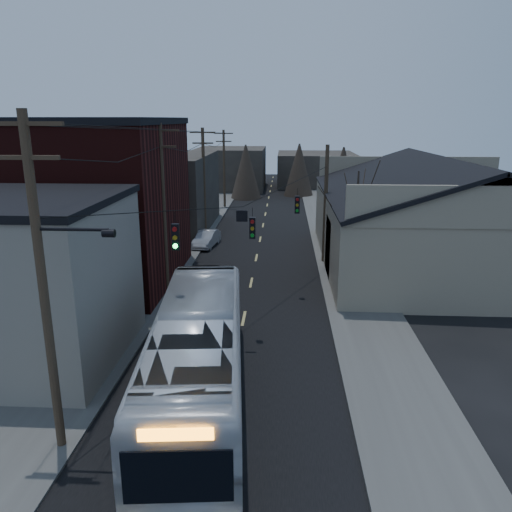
{
  "coord_description": "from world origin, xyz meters",
  "views": [
    {
      "loc": [
        2.04,
        -10.49,
        10.23
      ],
      "look_at": [
        0.56,
        15.65,
        3.0
      ],
      "focal_mm": 35.0,
      "sensor_mm": 36.0,
      "label": 1
    }
  ],
  "objects": [
    {
      "name": "road_surface",
      "position": [
        0.0,
        30.0,
        0.01
      ],
      "size": [
        9.0,
        110.0,
        0.02
      ],
      "primitive_type": "cube",
      "color": "black",
      "rests_on": "ground"
    },
    {
      "name": "building_clapboard",
      "position": [
        -9.0,
        9.0,
        3.5
      ],
      "size": [
        8.0,
        8.0,
        7.0
      ],
      "primitive_type": "cube",
      "color": "gray",
      "rests_on": "ground"
    },
    {
      "name": "building_brick",
      "position": [
        -10.0,
        20.0,
        5.0
      ],
      "size": [
        10.0,
        12.0,
        10.0
      ],
      "primitive_type": "cube",
      "color": "black",
      "rests_on": "ground"
    },
    {
      "name": "warehouse",
      "position": [
        13.0,
        25.0,
        2.7
      ],
      "size": [
        16.16,
        20.6,
        7.73
      ],
      "color": "gray",
      "rests_on": "ground"
    },
    {
      "name": "building_left_far",
      "position": [
        -9.5,
        36.0,
        3.5
      ],
      "size": [
        9.0,
        14.0,
        7.0
      ],
      "primitive_type": "cube",
      "color": "#2D2824",
      "rests_on": "ground"
    },
    {
      "name": "building_far_right",
      "position": [
        7.0,
        70.0,
        2.5
      ],
      "size": [
        12.0,
        14.0,
        5.0
      ],
      "primitive_type": "cube",
      "color": "#2D2824",
      "rests_on": "ground"
    },
    {
      "name": "sidewalk_left",
      "position": [
        -6.5,
        30.0,
        0.06
      ],
      "size": [
        4.0,
        110.0,
        0.12
      ],
      "primitive_type": "cube",
      "color": "#474744",
      "rests_on": "ground"
    },
    {
      "name": "parked_car",
      "position": [
        -4.3,
        29.22,
        0.67
      ],
      "size": [
        1.95,
        4.2,
        1.33
      ],
      "primitive_type": "imported",
      "rotation": [
        0.0,
        0.0,
        -0.14
      ],
      "color": "#929499",
      "rests_on": "ground"
    },
    {
      "name": "building_far_left",
      "position": [
        -6.0,
        65.0,
        3.0
      ],
      "size": [
        10.0,
        12.0,
        6.0
      ],
      "primitive_type": "cube",
      "color": "#2D2824",
      "rests_on": "ground"
    },
    {
      "name": "bus",
      "position": [
        -1.03,
        6.06,
        1.85
      ],
      "size": [
        4.34,
        13.51,
        3.7
      ],
      "primitive_type": "imported",
      "rotation": [
        0.0,
        0.0,
        3.24
      ],
      "color": "silver",
      "rests_on": "ground"
    },
    {
      "name": "bare_tree",
      "position": [
        6.5,
        20.0,
        3.6
      ],
      "size": [
        0.4,
        0.4,
        7.2
      ],
      "primitive_type": "cone",
      "color": "black",
      "rests_on": "ground"
    },
    {
      "name": "sidewalk_right",
      "position": [
        6.5,
        30.0,
        0.06
      ],
      "size": [
        4.0,
        110.0,
        0.12
      ],
      "primitive_type": "cube",
      "color": "#474744",
      "rests_on": "ground"
    },
    {
      "name": "utility_lines",
      "position": [
        -3.11,
        24.14,
        4.95
      ],
      "size": [
        11.24,
        45.28,
        10.5
      ],
      "color": "#382B1E",
      "rests_on": "ground"
    }
  ]
}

